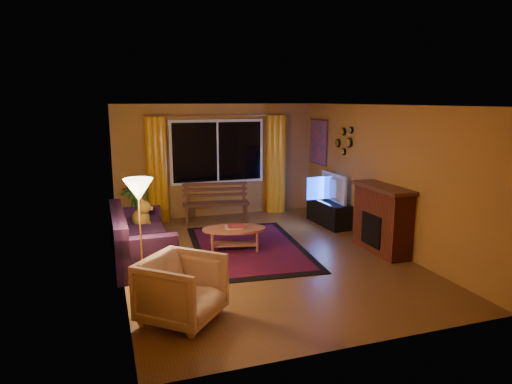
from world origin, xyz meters
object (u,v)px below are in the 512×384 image
object	(u,v)px
tv_console	(328,213)
floor_lamp	(141,234)
armchair	(182,286)
coffee_table	(234,239)
bench	(216,213)
sofa	(141,236)

from	to	relation	value
tv_console	floor_lamp	bearing A→B (deg)	-154.39
armchair	coffee_table	size ratio (longest dim) A/B	0.78
armchair	floor_lamp	distance (m)	1.23
tv_console	bench	bearing A→B (deg)	155.01
coffee_table	tv_console	bearing A→B (deg)	22.65
bench	tv_console	distance (m)	2.38
bench	sofa	distance (m)	2.56
floor_lamp	coffee_table	bearing A→B (deg)	35.11
bench	floor_lamp	size ratio (longest dim) A/B	0.90
bench	coffee_table	xyz separation A→B (m)	(-0.14, -1.88, -0.01)
sofa	floor_lamp	size ratio (longest dim) A/B	1.33
bench	armchair	size ratio (longest dim) A/B	1.62
bench	floor_lamp	xyz separation A→B (m)	(-1.80, -3.05, 0.57)
coffee_table	tv_console	xyz separation A→B (m)	(2.34, 0.98, 0.05)
armchair	coffee_table	bearing A→B (deg)	12.13
armchair	floor_lamp	world-z (taller)	floor_lamp
bench	coffee_table	distance (m)	1.89
bench	sofa	bearing A→B (deg)	-124.19
sofa	bench	bearing A→B (deg)	47.13
sofa	armchair	size ratio (longest dim) A/B	2.40
sofa	armchair	bearing A→B (deg)	-83.66
floor_lamp	tv_console	bearing A→B (deg)	28.18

